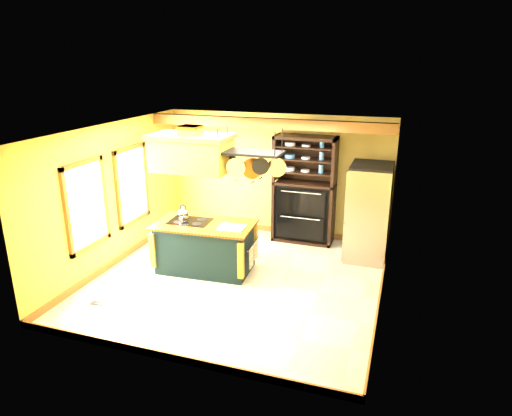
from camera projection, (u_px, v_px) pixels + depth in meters
The scene contains 15 objects.
floor at pixel (238, 279), 8.26m from camera, with size 5.00×5.00×0.00m, color beige.
ceiling at pixel (236, 130), 7.42m from camera, with size 5.00×5.00×0.00m, color white.
wall_back at pixel (277, 175), 10.09m from camera, with size 5.00×0.02×2.70m, color gold.
wall_front at pixel (165, 269), 5.59m from camera, with size 5.00×0.02×2.70m, color gold.
wall_left at pixel (113, 195), 8.59m from camera, with size 0.02×5.00×2.70m, color gold.
wall_right at pixel (387, 224), 7.09m from camera, with size 0.02×5.00×2.70m, color gold.
ceiling_beam at pixel (267, 123), 8.99m from camera, with size 5.00×0.15×0.20m, color #965F2E.
window_near at pixel (87, 205), 7.85m from camera, with size 0.06×1.06×1.56m.
window_far at pixel (132, 185), 9.11m from camera, with size 0.06×1.06×1.56m.
kitchen_island at pixel (205, 246), 8.51m from camera, with size 1.87×1.11×1.11m.
range_hood at pixel (191, 152), 8.01m from camera, with size 1.44×0.82×0.80m.
pot_rack at pixel (251, 158), 7.71m from camera, with size 1.18×0.55×0.88m.
refrigerator at pixel (368, 214), 8.90m from camera, with size 0.81×0.95×1.86m.
hutch at pixel (304, 201), 9.81m from camera, with size 1.30×0.59×2.30m.
floor_register at pixel (99, 303), 7.44m from camera, with size 0.28×0.12×0.01m, color black.
Camera 1 is at (2.67, -6.96, 3.80)m, focal length 32.00 mm.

